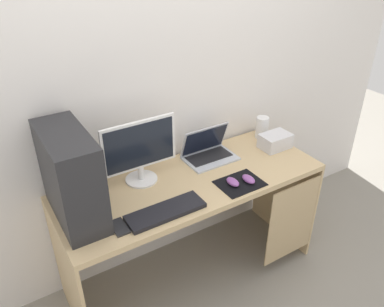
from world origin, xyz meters
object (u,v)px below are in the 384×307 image
(keyboard, at_px, (166,211))
(mouse_left, at_px, (233,182))
(monitor, at_px, (140,151))
(speaker, at_px, (262,127))
(laptop, at_px, (208,152))
(projector, at_px, (275,141))
(mouse_right, at_px, (249,179))
(cell_phone, at_px, (119,227))
(pc_tower, at_px, (71,177))

(keyboard, bearing_deg, mouse_left, 2.55)
(monitor, xyz_separation_m, speaker, (0.95, 0.05, -0.12))
(laptop, height_order, keyboard, laptop)
(projector, relative_size, mouse_right, 2.08)
(projector, bearing_deg, speaker, 82.87)
(keyboard, distance_m, mouse_right, 0.54)
(cell_phone, bearing_deg, speaker, 16.55)
(monitor, height_order, laptop, monitor)
(monitor, bearing_deg, mouse_right, -33.38)
(monitor, height_order, mouse_left, monitor)
(speaker, bearing_deg, projector, -97.13)
(monitor, distance_m, laptop, 0.50)
(monitor, bearing_deg, mouse_left, -36.79)
(laptop, relative_size, mouse_left, 3.38)
(laptop, height_order, projector, laptop)
(monitor, bearing_deg, laptop, 1.76)
(projector, bearing_deg, keyboard, -166.78)
(laptop, relative_size, mouse_right, 3.38)
(laptop, relative_size, speaker, 2.12)
(projector, xyz_separation_m, mouse_left, (-0.51, -0.20, -0.03))
(pc_tower, relative_size, monitor, 1.09)
(projector, relative_size, keyboard, 0.48)
(laptop, bearing_deg, cell_phone, -156.25)
(pc_tower, bearing_deg, projector, -0.19)
(speaker, relative_size, projector, 0.77)
(laptop, height_order, mouse_right, laptop)
(keyboard, bearing_deg, mouse_right, -0.53)
(keyboard, bearing_deg, monitor, 85.64)
(mouse_right, relative_size, cell_phone, 0.74)
(laptop, xyz_separation_m, mouse_right, (0.04, -0.36, -0.02))
(laptop, bearing_deg, keyboard, -145.02)
(mouse_right, bearing_deg, monitor, 146.62)
(speaker, xyz_separation_m, mouse_left, (-0.53, -0.36, -0.05))
(speaker, xyz_separation_m, cell_phone, (-1.22, -0.36, -0.07))
(projector, height_order, cell_phone, projector)
(speaker, relative_size, mouse_right, 1.60)
(projector, bearing_deg, mouse_right, -150.86)
(mouse_left, xyz_separation_m, cell_phone, (-0.70, 0.00, -0.02))
(keyboard, height_order, mouse_left, mouse_left)
(speaker, bearing_deg, monitor, -177.10)
(projector, bearing_deg, laptop, 164.40)
(pc_tower, height_order, speaker, pc_tower)
(monitor, height_order, keyboard, monitor)
(laptop, distance_m, projector, 0.47)
(cell_phone, bearing_deg, mouse_left, -0.05)
(pc_tower, relative_size, projector, 2.40)
(projector, xyz_separation_m, mouse_right, (-0.41, -0.23, -0.03))
(monitor, xyz_separation_m, mouse_left, (0.42, -0.32, -0.18))
(mouse_right, bearing_deg, cell_phone, 178.15)
(pc_tower, bearing_deg, cell_phone, -55.98)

